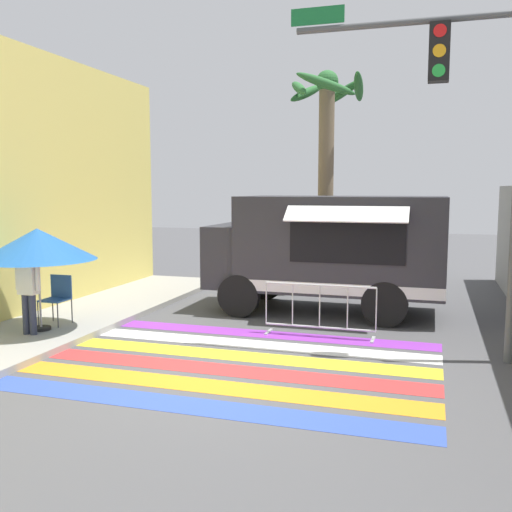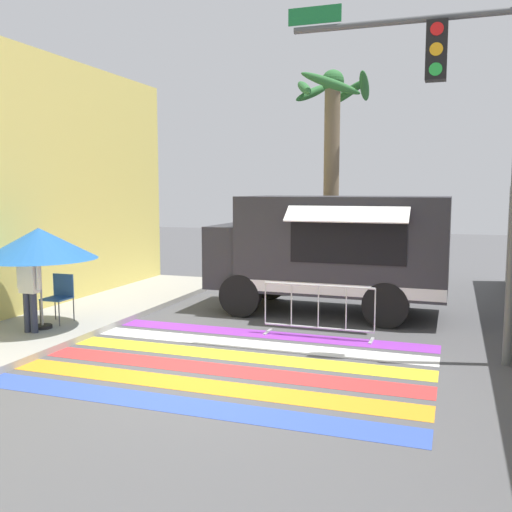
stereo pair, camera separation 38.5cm
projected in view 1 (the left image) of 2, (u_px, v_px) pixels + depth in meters
name	position (u px, v px, depth m)	size (l,w,h in m)	color
ground_plane	(222.00, 375.00, 8.60)	(60.00, 60.00, 0.00)	#4C4C4F
crosswalk_painted	(235.00, 363.00, 9.18)	(6.40, 4.36, 0.01)	#334FB2
food_truck	(324.00, 246.00, 12.85)	(5.21, 2.77, 2.63)	#2D2D33
traffic_signal_pole	(473.00, 114.00, 8.95)	(3.73, 0.29, 5.89)	#515456
patio_umbrella	(37.00, 244.00, 10.66)	(2.17, 2.17, 1.94)	black
folding_chair	(58.00, 295.00, 11.33)	(0.48, 0.48, 0.96)	#4C4C51
vendor_person	(28.00, 286.00, 10.42)	(0.53, 0.21, 1.60)	#2D3347
barricade_front	(320.00, 311.00, 10.77)	(2.13, 0.44, 1.01)	#B7BABF
palm_tree	(326.00, 149.00, 15.36)	(2.14, 2.08, 5.93)	#7A664C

